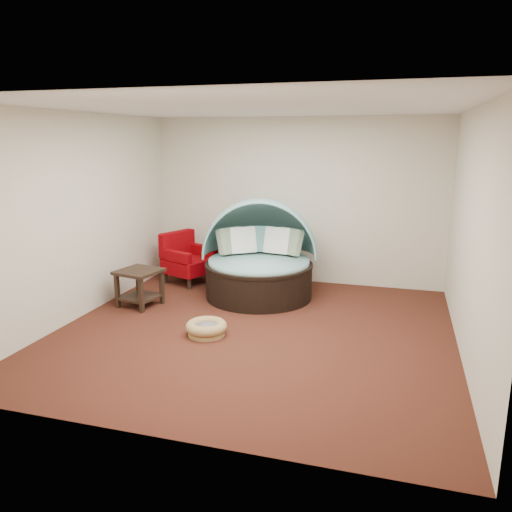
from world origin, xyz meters
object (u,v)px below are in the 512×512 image
(red_armchair, at_px, (187,259))
(canopy_daybed, at_px, (259,251))
(side_table, at_px, (139,283))
(pet_basket, at_px, (206,328))

(red_armchair, bearing_deg, canopy_daybed, 7.57)
(side_table, bearing_deg, red_armchair, 83.69)
(canopy_daybed, relative_size, red_armchair, 2.13)
(red_armchair, bearing_deg, pet_basket, -37.94)
(red_armchair, distance_m, side_table, 1.39)
(canopy_daybed, distance_m, pet_basket, 1.91)
(canopy_daybed, distance_m, side_table, 1.89)
(pet_basket, relative_size, side_table, 0.88)
(pet_basket, relative_size, red_armchair, 0.63)
(canopy_daybed, distance_m, red_armchair, 1.50)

